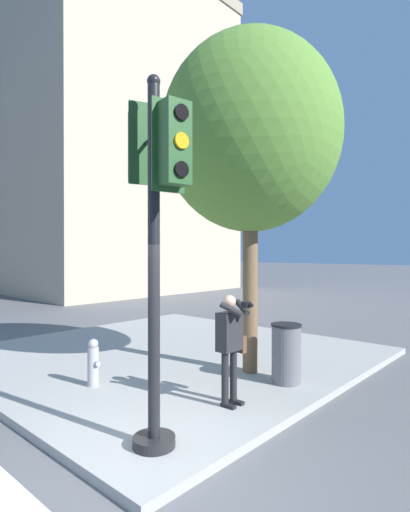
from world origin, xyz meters
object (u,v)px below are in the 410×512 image
Objects in this scene: street_tree at (250,135)px; fire_hydrant at (93,363)px; trash_bin at (286,353)px; person_photographer at (231,339)px; traffic_signal_pole at (156,212)px.

street_tree reaches higher than fire_hydrant.
street_tree is 4.11m from trash_bin.
person_photographer is at bearing -154.12° from street_tree.
fire_hydrant is (-2.47, 1.52, -4.13)m from street_tree.
street_tree is (3.15, 0.89, 1.78)m from traffic_signal_pole.
person_photographer is at bearing 176.01° from trash_bin.
person_photographer is at bearing 5.22° from traffic_signal_pole.
traffic_signal_pole is at bearing -174.78° from person_photographer.
street_tree is 7.95× the size of fire_hydrant.
trash_bin reaches higher than fire_hydrant.
person_photographer is 1.52m from trash_bin.
traffic_signal_pole reaches higher than trash_bin.
traffic_signal_pole is at bearing -105.71° from fire_hydrant.
traffic_signal_pole is 5.40× the size of fire_hydrant.
person_photographer is at bearing -67.81° from fire_hydrant.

